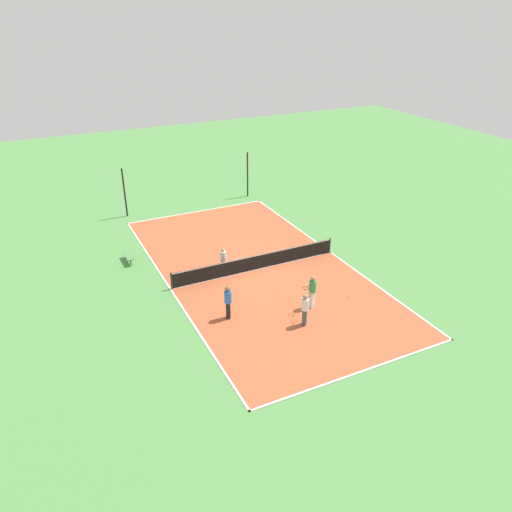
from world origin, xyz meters
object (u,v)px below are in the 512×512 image
object	(u,v)px
player_near_blue	(228,300)
tennis_ball_midcourt	(306,241)
player_far_white	(223,258)
player_far_green	(312,289)
fence_post_back_right	(248,175)
bench	(128,256)
tennis_ball_left_sideline	(278,288)
tennis_ball_far_baseline	(349,296)
player_near_white	(305,307)
fence_post_back_left	(125,193)
tennis_net	(256,262)

from	to	relation	value
player_near_blue	tennis_ball_midcourt	xyz separation A→B (m)	(8.11, 6.03, -1.00)
player_far_white	tennis_ball_midcourt	distance (m)	6.56
player_far_green	fence_post_back_right	world-z (taller)	fence_post_back_right
bench	tennis_ball_left_sideline	world-z (taller)	bench
tennis_ball_far_baseline	player_near_blue	bearing A→B (deg)	171.80
player_far_white	tennis_ball_far_baseline	distance (m)	7.54
tennis_ball_left_sideline	tennis_ball_midcourt	distance (m)	6.52
tennis_ball_far_baseline	fence_post_back_right	world-z (taller)	fence_post_back_right
player_far_green	tennis_ball_far_baseline	distance (m)	2.54
tennis_ball_left_sideline	player_near_white	bearing A→B (deg)	-97.02
fence_post_back_left	fence_post_back_right	bearing A→B (deg)	0.00
tennis_net	tennis_ball_midcourt	bearing A→B (deg)	23.97
bench	player_far_green	bearing A→B (deg)	-141.66
bench	tennis_ball_midcourt	bearing A→B (deg)	-101.24
tennis_ball_left_sideline	tennis_ball_midcourt	xyz separation A→B (m)	(4.58, 4.64, 0.00)
tennis_ball_left_sideline	tennis_ball_far_baseline	xyz separation A→B (m)	(3.03, -2.34, 0.00)
tennis_ball_left_sideline	tennis_ball_midcourt	world-z (taller)	same
player_near_blue	fence_post_back_right	world-z (taller)	fence_post_back_right
player_far_green	tennis_ball_left_sideline	world-z (taller)	player_far_green
bench	player_near_blue	xyz separation A→B (m)	(3.05, -8.25, 0.67)
tennis_ball_midcourt	player_near_blue	bearing A→B (deg)	-143.37
player_far_white	tennis_net	bearing A→B (deg)	9.46
player_far_green	bench	bearing A→B (deg)	-72.74
player_near_white	tennis_ball_left_sideline	world-z (taller)	player_near_white
bench	player_near_white	world-z (taller)	player_near_white
player_far_green	tennis_ball_midcourt	distance (m)	8.05
tennis_net	player_near_white	distance (m)	6.12
tennis_net	tennis_ball_left_sideline	bearing A→B (deg)	-88.09
player_near_blue	fence_post_back_right	size ratio (longest dim) A/B	0.50
player_near_blue	fence_post_back_left	bearing A→B (deg)	-146.40
fence_post_back_right	tennis_ball_left_sideline	bearing A→B (deg)	-108.71
tennis_net	player_far_white	size ratio (longest dim) A/B	7.48
player_far_white	fence_post_back_left	xyz separation A→B (m)	(-3.16, 10.80, 1.01)
tennis_ball_far_baseline	fence_post_back_left	world-z (taller)	fence_post_back_left
player_near_blue	fence_post_back_left	xyz separation A→B (m)	(-1.45, 15.58, 0.75)
player_near_blue	player_near_white	xyz separation A→B (m)	(3.09, -2.14, -0.05)
player_near_blue	player_far_white	world-z (taller)	player_near_blue
player_far_green	fence_post_back_left	bearing A→B (deg)	-92.13
bench	tennis_ball_far_baseline	distance (m)	13.30
bench	tennis_ball_midcourt	size ratio (longest dim) A/B	21.29
player_near_blue	player_far_green	size ratio (longest dim) A/B	0.99
fence_post_back_left	fence_post_back_right	distance (m)	9.78
bench	tennis_ball_midcourt	world-z (taller)	bench
tennis_ball_far_baseline	tennis_ball_midcourt	xyz separation A→B (m)	(1.56, 6.97, 0.00)
tennis_ball_left_sideline	bench	bearing A→B (deg)	133.82
player_near_white	tennis_net	bearing A→B (deg)	39.65
player_far_white	fence_post_back_right	size ratio (longest dim) A/B	0.38
player_far_green	player_far_white	distance (m)	6.27
bench	tennis_net	bearing A→B (deg)	-123.48
bench	player_far_green	size ratio (longest dim) A/B	0.80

